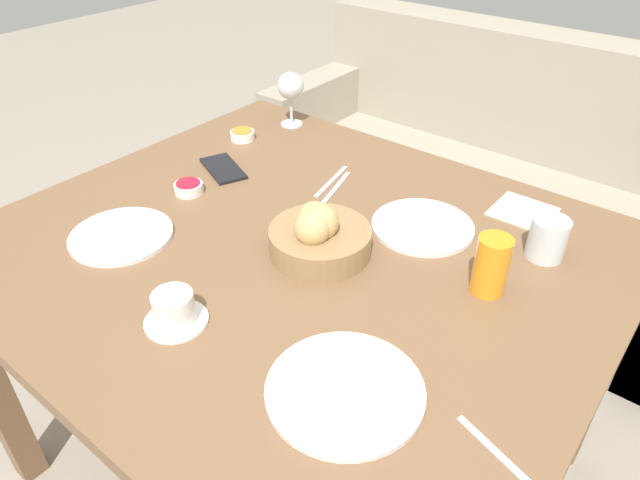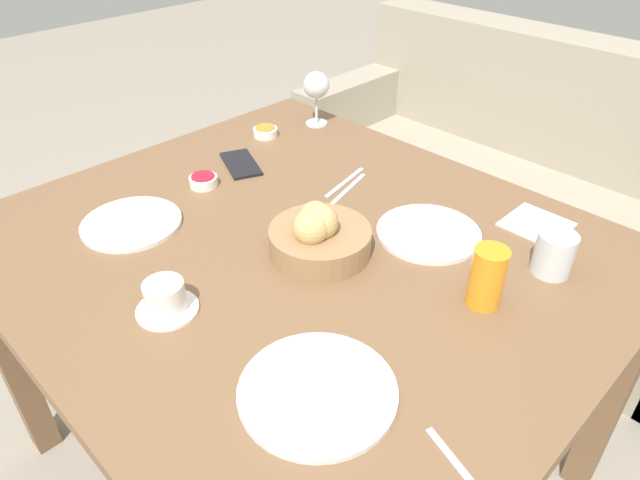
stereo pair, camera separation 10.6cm
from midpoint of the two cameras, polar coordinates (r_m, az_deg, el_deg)
ground_plane at (r=1.72m, az=0.29°, el=-21.08°), size 10.00×10.00×0.00m
dining_table at (r=1.24m, az=0.37°, el=-3.75°), size 1.24×1.08×0.75m
couch at (r=2.31m, az=20.24°, el=3.79°), size 1.63×0.70×0.88m
bread_basket at (r=1.13m, az=2.56°, el=0.37°), size 0.21×0.21×0.11m
plate_near_left at (r=1.28m, az=-16.12°, el=1.54°), size 0.21×0.21×0.01m
plate_near_right at (r=0.88m, az=3.31°, el=-15.02°), size 0.24×0.24×0.01m
plate_far_center at (r=1.23m, az=13.22°, el=0.63°), size 0.22×0.22×0.01m
juice_glass at (r=1.05m, az=19.17°, el=-3.63°), size 0.06×0.06×0.11m
water_tumbler at (r=1.18m, az=24.78°, el=-1.33°), size 0.07×0.07×0.09m
wine_glass at (r=1.67m, az=1.51°, el=15.01°), size 0.08×0.08×0.16m
coffee_cup at (r=1.02m, az=-12.35°, el=-5.89°), size 0.11×0.11×0.06m
jam_bowl_berry at (r=1.39m, az=-9.59°, el=5.75°), size 0.07×0.07×0.03m
jam_bowl_honey at (r=1.63m, az=-3.62°, el=10.72°), size 0.07×0.07×0.03m
fork_silver at (r=1.37m, az=5.05°, el=5.04°), size 0.06×0.17×0.00m
knife_silver at (r=1.40m, az=4.68°, el=5.73°), size 0.05×0.17×0.00m
spoon_coffee at (r=0.84m, az=17.35°, el=-20.85°), size 0.13×0.05×0.00m
napkin at (r=1.34m, az=23.00°, el=1.38°), size 0.13×0.13×0.00m
cell_phone at (r=1.48m, az=-5.90°, el=7.53°), size 0.17×0.13×0.01m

